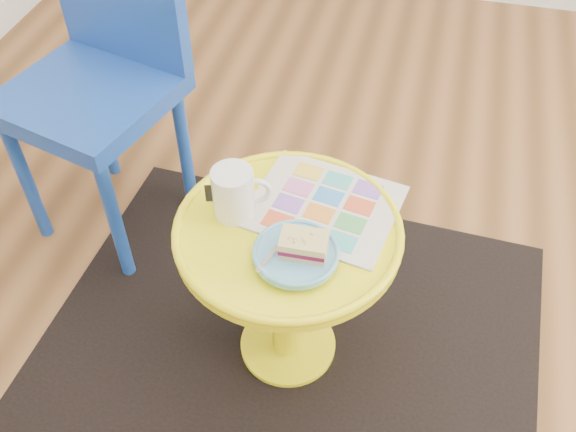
% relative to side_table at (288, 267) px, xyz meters
% --- Properties ---
extents(floor, '(4.00, 4.00, 0.00)m').
position_rel_side_table_xyz_m(floor, '(0.38, 0.08, -0.34)').
color(floor, brown).
rests_on(floor, ground).
extents(room_walls, '(4.00, 4.00, 4.00)m').
position_rel_side_table_xyz_m(room_walls, '(-0.61, 1.08, -0.28)').
color(room_walls, silver).
rests_on(room_walls, ground).
extents(rug, '(1.35, 1.16, 0.01)m').
position_rel_side_table_xyz_m(rug, '(0.00, -0.00, -0.34)').
color(rug, black).
rests_on(rug, ground).
extents(side_table, '(0.50, 0.50, 0.47)m').
position_rel_side_table_xyz_m(side_table, '(0.00, 0.00, 0.00)').
color(side_table, '#FFF415').
rests_on(side_table, ground).
extents(chair, '(0.50, 0.50, 0.93)m').
position_rel_side_table_xyz_m(chair, '(-0.62, 0.40, 0.19)').
color(chair, '#1945A7').
rests_on(chair, ground).
extents(newspaper, '(0.36, 0.32, 0.01)m').
position_rel_side_table_xyz_m(newspaper, '(0.06, 0.08, 0.14)').
color(newspaper, silver).
rests_on(newspaper, side_table).
extents(mug, '(0.13, 0.09, 0.12)m').
position_rel_side_table_xyz_m(mug, '(-0.12, 0.02, 0.20)').
color(mug, white).
rests_on(mug, side_table).
extents(plate, '(0.18, 0.18, 0.02)m').
position_rel_side_table_xyz_m(plate, '(0.04, -0.08, 0.15)').
color(plate, '#62ACD1').
rests_on(plate, newspaper).
extents(cake_slice, '(0.10, 0.07, 0.04)m').
position_rel_side_table_xyz_m(cake_slice, '(0.05, -0.08, 0.18)').
color(cake_slice, '#D3BC8C').
rests_on(cake_slice, plate).
extents(fork, '(0.05, 0.14, 0.00)m').
position_rel_side_table_xyz_m(fork, '(-0.00, -0.08, 0.16)').
color(fork, silver).
rests_on(fork, plate).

